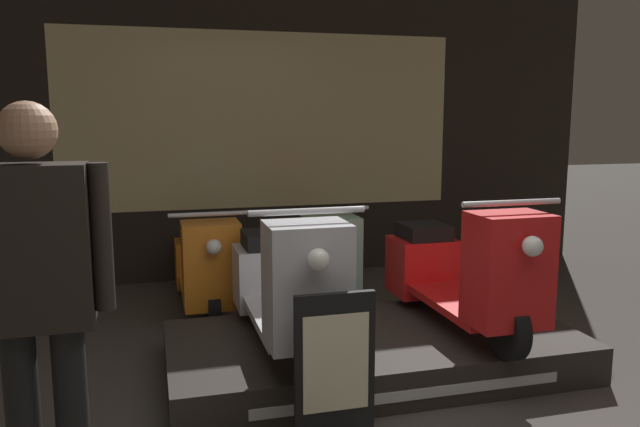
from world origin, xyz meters
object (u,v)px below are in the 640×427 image
object	(u,v)px
scooter_display_left	(285,285)
scooter_backrow_1	(313,260)
scooter_display_right	(461,272)
scooter_backrow_0	(206,267)
price_sign_board	(335,373)
person_left_browsing	(38,284)

from	to	relation	value
scooter_display_left	scooter_backrow_1	xyz separation A→B (m)	(0.58, 1.54, -0.24)
scooter_display_right	scooter_backrow_0	world-z (taller)	scooter_display_right
scooter_backrow_0	scooter_backrow_1	xyz separation A→B (m)	(0.92, 0.00, 0.00)
scooter_backrow_0	price_sign_board	xyz separation A→B (m)	(0.40, -2.39, 0.03)
scooter_backrow_1	person_left_browsing	size ratio (longest dim) A/B	0.97
scooter_display_left	price_sign_board	world-z (taller)	scooter_display_left
scooter_display_left	scooter_backrow_0	distance (m)	1.60
scooter_backrow_0	scooter_backrow_1	bearing A→B (deg)	0.00
scooter_backrow_0	scooter_display_right	bearing A→B (deg)	-45.79
scooter_backrow_1	person_left_browsing	world-z (taller)	person_left_browsing
scooter_backrow_0	person_left_browsing	world-z (taller)	person_left_browsing
scooter_backrow_1	price_sign_board	size ratio (longest dim) A/B	2.03
scooter_display_right	person_left_browsing	world-z (taller)	person_left_browsing
price_sign_board	person_left_browsing	bearing A→B (deg)	-172.56
scooter_display_right	price_sign_board	xyz separation A→B (m)	(-1.10, -0.84, -0.21)
person_left_browsing	price_sign_board	world-z (taller)	person_left_browsing
scooter_display_left	person_left_browsing	distance (m)	1.59
scooter_display_right	scooter_backrow_0	xyz separation A→B (m)	(-1.50, 1.54, -0.24)
person_left_browsing	scooter_display_left	bearing A→B (deg)	40.42
scooter_backrow_1	price_sign_board	world-z (taller)	scooter_backrow_1
scooter_backrow_0	price_sign_board	size ratio (longest dim) A/B	2.03
scooter_backrow_0	scooter_backrow_1	size ratio (longest dim) A/B	1.00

